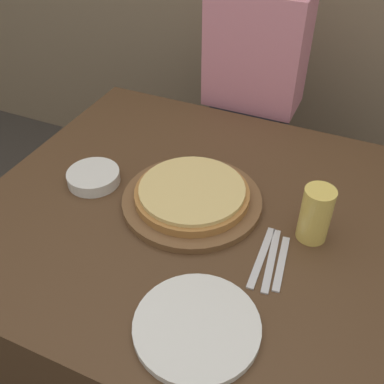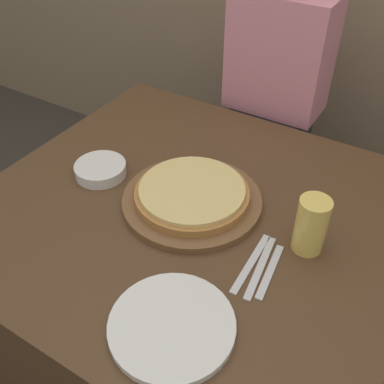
{
  "view_description": "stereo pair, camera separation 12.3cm",
  "coord_description": "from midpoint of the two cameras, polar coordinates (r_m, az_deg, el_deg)",
  "views": [
    {
      "loc": [
        0.38,
        -0.85,
        1.53
      ],
      "look_at": [
        -0.01,
        0.01,
        0.74
      ],
      "focal_mm": 42.0,
      "sensor_mm": 36.0,
      "label": 1
    },
    {
      "loc": [
        0.49,
        -0.79,
        1.53
      ],
      "look_at": [
        -0.01,
        0.01,
        0.74
      ],
      "focal_mm": 42.0,
      "sensor_mm": 36.0,
      "label": 2
    }
  ],
  "objects": [
    {
      "name": "dinner_knife",
      "position": [
        1.11,
        6.9,
        -8.71
      ],
      "size": [
        0.05,
        0.21,
        0.0
      ],
      "color": "silver",
      "rests_on": "dining_table"
    },
    {
      "name": "spoon",
      "position": [
        1.11,
        8.14,
        -9.08
      ],
      "size": [
        0.04,
        0.18,
        0.0
      ],
      "color": "silver",
      "rests_on": "dining_table"
    },
    {
      "name": "dinner_plate",
      "position": [
        0.98,
        -3.13,
        -16.88
      ],
      "size": [
        0.27,
        0.27,
        0.02
      ],
      "color": "silver",
      "rests_on": "dining_table"
    },
    {
      "name": "dining_table",
      "position": [
        1.5,
        -2.39,
        -12.03
      ],
      "size": [
        1.16,
        1.07,
        0.7
      ],
      "color": "#4C331E",
      "rests_on": "ground_plane"
    },
    {
      "name": "fork",
      "position": [
        1.11,
        5.67,
        -8.34
      ],
      "size": [
        0.03,
        0.21,
        0.0
      ],
      "color": "silver",
      "rests_on": "dining_table"
    },
    {
      "name": "pizza_on_board",
      "position": [
        1.24,
        -2.84,
        -0.67
      ],
      "size": [
        0.39,
        0.39,
        0.06
      ],
      "color": "brown",
      "rests_on": "dining_table"
    },
    {
      "name": "ground_plane",
      "position": [
        1.79,
        -2.07,
        -18.98
      ],
      "size": [
        12.0,
        12.0,
        0.0
      ],
      "primitive_type": "plane",
      "color": "#38332D"
    },
    {
      "name": "diner_person",
      "position": [
        1.81,
        5.53,
        9.8
      ],
      "size": [
        0.35,
        0.2,
        1.28
      ],
      "color": "#33333D",
      "rests_on": "ground_plane"
    },
    {
      "name": "beer_glass",
      "position": [
        1.13,
        12.52,
        -2.66
      ],
      "size": [
        0.08,
        0.08,
        0.15
      ],
      "color": "#E5C65B",
      "rests_on": "dining_table"
    },
    {
      "name": "side_bowl",
      "position": [
        1.36,
        -14.94,
        1.75
      ],
      "size": [
        0.15,
        0.15,
        0.04
      ],
      "color": "silver",
      "rests_on": "dining_table"
    }
  ]
}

